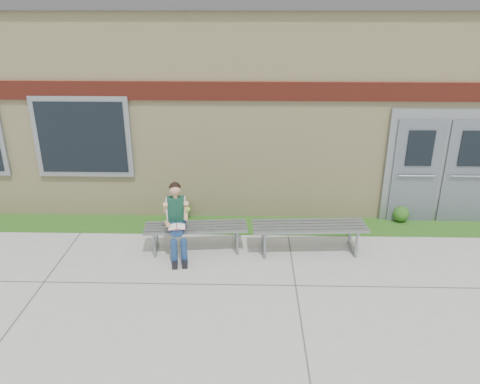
{
  "coord_description": "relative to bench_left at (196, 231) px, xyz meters",
  "views": [
    {
      "loc": [
        0.28,
        -5.76,
        4.15
      ],
      "look_at": [
        0.09,
        1.7,
        1.09
      ],
      "focal_mm": 35.0,
      "sensor_mm": 36.0,
      "label": 1
    }
  ],
  "objects": [
    {
      "name": "shrub_east",
      "position": [
        3.99,
        1.23,
        -0.18
      ],
      "size": [
        0.32,
        0.32,
        0.32
      ],
      "primitive_type": "sphere",
      "color": "#244512",
      "rests_on": "grass_strip"
    },
    {
      "name": "school_building",
      "position": [
        0.68,
        4.37,
        1.74
      ],
      "size": [
        16.2,
        6.22,
        4.2
      ],
      "color": "beige",
      "rests_on": "ground"
    },
    {
      "name": "ground",
      "position": [
        0.69,
        -1.62,
        -0.36
      ],
      "size": [
        80.0,
        80.0,
        0.0
      ],
      "primitive_type": "plane",
      "color": "#9E9E99",
      "rests_on": "ground"
    },
    {
      "name": "bench_left",
      "position": [
        0.0,
        0.0,
        0.0
      ],
      "size": [
        1.85,
        0.67,
        0.47
      ],
      "rotation": [
        0.0,
        0.0,
        0.09
      ],
      "color": "gray",
      "rests_on": "ground"
    },
    {
      "name": "grass_strip",
      "position": [
        0.69,
        0.98,
        -0.35
      ],
      "size": [
        16.0,
        0.8,
        0.02
      ],
      "primitive_type": "cube",
      "color": "#244512",
      "rests_on": "ground"
    },
    {
      "name": "bench_right",
      "position": [
        2.0,
        -0.0,
        0.04
      ],
      "size": [
        2.02,
        0.67,
        0.52
      ],
      "rotation": [
        0.0,
        0.0,
        0.06
      ],
      "color": "gray",
      "rests_on": "ground"
    },
    {
      "name": "girl",
      "position": [
        -0.3,
        -0.19,
        0.34
      ],
      "size": [
        0.49,
        0.79,
        1.32
      ],
      "rotation": [
        0.0,
        0.0,
        0.16
      ],
      "color": "navy",
      "rests_on": "ground"
    },
    {
      "name": "shrub_mid",
      "position": [
        -0.45,
        1.23,
        -0.15
      ],
      "size": [
        0.39,
        0.39,
        0.39
      ],
      "primitive_type": "sphere",
      "color": "#244512",
      "rests_on": "grass_strip"
    }
  ]
}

